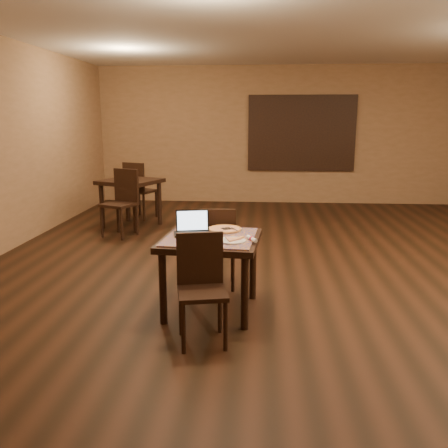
# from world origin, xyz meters

# --- Properties ---
(ground) EXTENTS (10.00, 10.00, 0.00)m
(ground) POSITION_xyz_m (0.00, 0.00, 0.00)
(ground) COLOR black
(ground) RESTS_ON ground
(wall_back) EXTENTS (8.00, 0.02, 3.00)m
(wall_back) POSITION_xyz_m (0.00, 5.00, 1.50)
(wall_back) COLOR #926A4A
(wall_back) RESTS_ON ground
(ceiling) EXTENTS (8.00, 10.00, 0.02)m
(ceiling) POSITION_xyz_m (0.00, 0.00, 3.00)
(ceiling) COLOR silver
(ceiling) RESTS_ON wall_back
(mural) EXTENTS (2.34, 0.05, 1.64)m
(mural) POSITION_xyz_m (0.50, 4.96, 1.55)
(mural) COLOR #244C85
(mural) RESTS_ON wall_back
(tiled_table) EXTENTS (0.99, 0.99, 0.76)m
(tiled_table) POSITION_xyz_m (-0.86, -1.29, 0.66)
(tiled_table) COLOR black
(tiled_table) RESTS_ON ground
(chair_main_near) EXTENTS (0.48, 0.48, 0.93)m
(chair_main_near) POSITION_xyz_m (-0.87, -1.92, 0.52)
(chair_main_near) COLOR black
(chair_main_near) RESTS_ON ground
(chair_main_far) EXTENTS (0.43, 0.43, 0.93)m
(chair_main_far) POSITION_xyz_m (-0.85, -0.68, 0.53)
(chair_main_far) COLOR black
(chair_main_far) RESTS_ON ground
(laptop) EXTENTS (0.37, 0.32, 0.22)m
(laptop) POSITION_xyz_m (-1.06, -1.19, 0.82)
(laptop) COLOR black
(laptop) RESTS_ON tiled_table
(plate) EXTENTS (0.26, 0.26, 0.01)m
(plate) POSITION_xyz_m (-0.64, -1.47, 0.77)
(plate) COLOR white
(plate) RESTS_ON tiled_table
(pizza_slice) EXTENTS (0.26, 0.26, 0.02)m
(pizza_slice) POSITION_xyz_m (-0.64, -1.47, 0.79)
(pizza_slice) COLOR beige
(pizza_slice) RESTS_ON plate
(pizza_pan) EXTENTS (0.36, 0.36, 0.01)m
(pizza_pan) POSITION_xyz_m (-0.74, -1.05, 0.77)
(pizza_pan) COLOR silver
(pizza_pan) RESTS_ON tiled_table
(pizza_whole) EXTENTS (0.34, 0.34, 0.02)m
(pizza_whole) POSITION_xyz_m (-0.74, -1.05, 0.78)
(pizza_whole) COLOR beige
(pizza_whole) RESTS_ON pizza_pan
(spatula) EXTENTS (0.20, 0.25, 0.01)m
(spatula) POSITION_xyz_m (-0.72, -1.07, 0.79)
(spatula) COLOR silver
(spatula) RESTS_ON pizza_whole
(napkin_roll) EXTENTS (0.11, 0.17, 0.04)m
(napkin_roll) POSITION_xyz_m (-0.46, -1.43, 0.78)
(napkin_roll) COLOR white
(napkin_roll) RESTS_ON tiled_table
(other_table_b) EXTENTS (1.16, 1.16, 0.83)m
(other_table_b) POSITION_xyz_m (-2.65, 2.34, 0.69)
(other_table_b) COLOR black
(other_table_b) RESTS_ON ground
(other_table_b_chair_near) EXTENTS (0.61, 0.61, 1.08)m
(other_table_b_chair_near) POSITION_xyz_m (-2.61, 1.70, 0.61)
(other_table_b_chair_near) COLOR black
(other_table_b_chair_near) RESTS_ON ground
(other_table_b_chair_far) EXTENTS (0.61, 0.61, 1.08)m
(other_table_b_chair_far) POSITION_xyz_m (-2.68, 2.97, 0.61)
(other_table_b_chair_far) COLOR black
(other_table_b_chair_far) RESTS_ON ground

